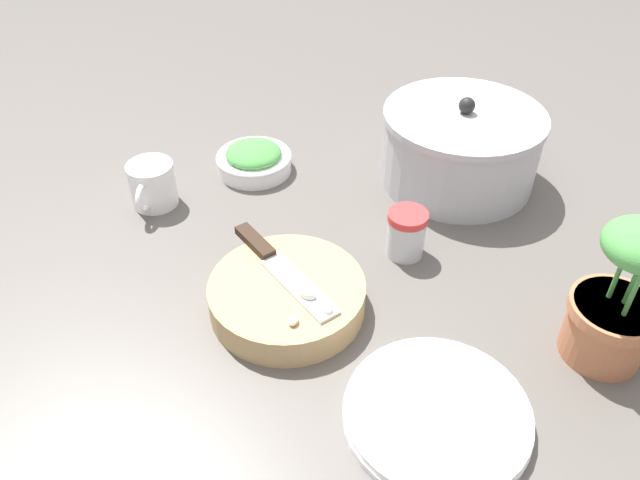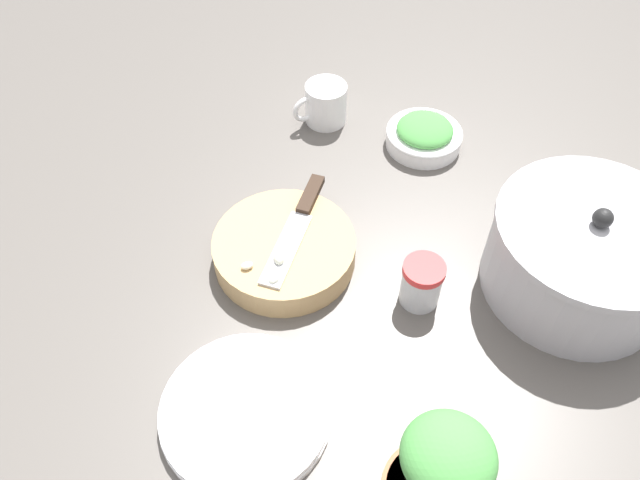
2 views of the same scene
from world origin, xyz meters
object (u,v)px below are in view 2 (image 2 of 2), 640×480
chef_knife (298,222)px  coffee_mug (325,104)px  herb_bowl (424,135)px  cutting_board (284,250)px  spice_jar (421,283)px  garlic_cloves (272,264)px  plate_stack (246,411)px  stock_pot (583,256)px

chef_knife → coffee_mug: (-0.29, -0.12, -0.01)m
herb_bowl → coffee_mug: (0.03, -0.19, 0.01)m
cutting_board → coffee_mug: bearing=-159.6°
cutting_board → spice_jar: spice_jar is taller
chef_knife → garlic_cloves: (0.09, 0.01, 0.00)m
herb_bowl → plate_stack: 0.60m
garlic_cloves → herb_bowl: bearing=172.1°
plate_stack → stock_pot: 0.53m
garlic_cloves → chef_knife: bearing=-171.9°
coffee_mug → garlic_cloves: bearing=19.7°
chef_knife → garlic_cloves: garlic_cloves is taller
cutting_board → chef_knife: bearing=179.1°
cutting_board → coffee_mug: 0.35m
chef_knife → plate_stack: (0.29, 0.10, -0.04)m
spice_jar → stock_pot: size_ratio=0.28×
garlic_cloves → cutting_board: bearing=-165.0°
herb_bowl → stock_pot: stock_pot is taller
coffee_mug → plate_stack: coffee_mug is taller
chef_knife → herb_bowl: size_ratio=1.64×
herb_bowl → cutting_board: bearing=-11.1°
stock_pot → herb_bowl: bearing=-118.0°
cutting_board → stock_pot: size_ratio=0.79×
garlic_cloves → plate_stack: garlic_cloves is taller
cutting_board → coffee_mug: coffee_mug is taller
cutting_board → garlic_cloves: bearing=15.0°
garlic_cloves → coffee_mug: 0.40m
chef_knife → coffee_mug: size_ratio=2.28×
chef_knife → spice_jar: bearing=166.8°
chef_knife → stock_pot: bearing=-173.2°
cutting_board → coffee_mug: (-0.33, -0.12, 0.02)m
garlic_cloves → spice_jar: size_ratio=0.85×
chef_knife → garlic_cloves: 0.09m
herb_bowl → coffee_mug: size_ratio=1.39×
cutting_board → herb_bowl: bearing=168.9°
chef_knife → spice_jar: spice_jar is taller
cutting_board → spice_jar: bearing=100.8°
cutting_board → garlic_cloves: 0.06m
garlic_cloves → stock_pot: bearing=121.5°
cutting_board → herb_bowl: 0.37m
spice_jar → herb_bowl: bearing=-156.0°
plate_stack → stock_pot: stock_pot is taller
herb_bowl → plate_stack: bearing=2.7°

